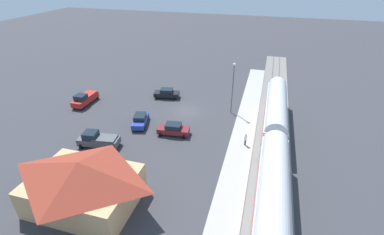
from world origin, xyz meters
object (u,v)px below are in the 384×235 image
at_px(passenger_train, 274,144).
at_px(light_pole_near_platform, 233,83).
at_px(pickup_charcoal, 98,140).
at_px(pickup_red, 85,99).
at_px(sedan_blue, 140,120).
at_px(sedan_maroon, 173,129).
at_px(pedestrian_on_platform, 246,139).
at_px(sedan_black, 167,93).
at_px(station_building, 82,182).

xyz_separation_m(passenger_train, light_pole_near_platform, (6.80, -11.73, 2.41)).
height_order(passenger_train, pickup_charcoal, passenger_train).
relative_size(passenger_train, pickup_red, 6.21).
distance_m(sedan_blue, pickup_charcoal, 7.31).
bearing_deg(passenger_train, pickup_red, -14.08).
xyz_separation_m(pickup_red, sedan_maroon, (-18.05, 5.01, -0.15)).
bearing_deg(pedestrian_on_platform, sedan_blue, -5.20).
height_order(pickup_red, sedan_black, pickup_red).
height_order(station_building, pickup_charcoal, station_building).
distance_m(pedestrian_on_platform, sedan_blue, 15.99).
xyz_separation_m(passenger_train, pedestrian_on_platform, (3.51, -2.67, -1.58)).
height_order(passenger_train, pedestrian_on_platform, passenger_train).
distance_m(passenger_train, light_pole_near_platform, 13.78).
bearing_deg(pickup_red, sedan_maroon, 164.50).
distance_m(pedestrian_on_platform, sedan_black, 19.38).
bearing_deg(sedan_blue, light_pole_near_platform, -148.92).
relative_size(pickup_charcoal, sedan_maroon, 1.20).
bearing_deg(sedan_black, sedan_blue, 87.56).
relative_size(sedan_blue, pickup_charcoal, 0.86).
bearing_deg(sedan_black, passenger_train, 143.00).
relative_size(sedan_maroon, sedan_black, 0.98).
bearing_deg(station_building, sedan_blue, -84.82).
height_order(station_building, sedan_maroon, station_building).
distance_m(pickup_charcoal, sedan_black, 17.20).
height_order(pickup_red, pickup_charcoal, same).
bearing_deg(pedestrian_on_platform, pickup_red, -10.61).
relative_size(sedan_blue, sedan_maroon, 1.03).
xyz_separation_m(pickup_charcoal, light_pole_near_platform, (-15.62, -14.28, 4.25)).
height_order(sedan_black, light_pole_near_platform, light_pole_near_platform).
height_order(passenger_train, pickup_red, passenger_train).
bearing_deg(passenger_train, pedestrian_on_platform, -37.34).
distance_m(passenger_train, sedan_black, 23.86).
height_order(pedestrian_on_platform, light_pole_near_platform, light_pole_near_platform).
bearing_deg(station_building, passenger_train, -147.09).
relative_size(passenger_train, pedestrian_on_platform, 19.65).
bearing_deg(station_building, pickup_red, -54.95).
relative_size(pedestrian_on_platform, light_pole_near_platform, 0.20).
xyz_separation_m(station_building, sedan_black, (0.99, -25.96, -1.84)).
bearing_deg(light_pole_near_platform, sedan_black, -11.93).
height_order(station_building, pickup_red, station_building).
bearing_deg(station_building, sedan_maroon, -106.37).
bearing_deg(pickup_charcoal, light_pole_near_platform, -137.56).
height_order(sedan_maroon, light_pole_near_platform, light_pole_near_platform).
xyz_separation_m(sedan_blue, sedan_maroon, (-5.72, 1.16, 0.00)).
bearing_deg(sedan_black, station_building, 92.19).
distance_m(sedan_maroon, sedan_black, 12.52).
distance_m(passenger_train, sedan_blue, 19.96).
xyz_separation_m(sedan_maroon, sedan_black, (5.29, -11.35, 0.00)).
distance_m(pedestrian_on_platform, light_pole_near_platform, 10.43).
xyz_separation_m(passenger_train, sedan_black, (18.99, -14.31, -1.98)).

